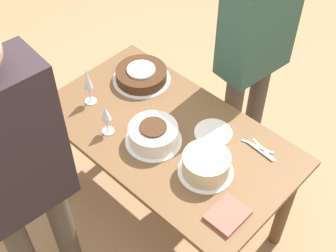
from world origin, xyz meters
The scene contains 12 objects.
ground_plane centered at (0.00, 0.00, 0.00)m, with size 12.00×12.00×0.00m, color #A87F56.
dining_table centered at (0.00, 0.00, 0.61)m, with size 1.33×0.75×0.74m.
cake_center_white centered at (0.01, 0.09, 0.79)m, with size 0.29×0.29×0.11m.
cake_front_chocolate centered at (0.39, -0.19, 0.78)m, with size 0.33×0.33×0.08m.
cake_back_decorated centered at (-0.30, 0.06, 0.80)m, with size 0.27×0.27×0.11m.
wine_glass_near centered at (0.46, 0.12, 0.89)m, with size 0.06×0.06×0.23m.
wine_glass_far centered at (0.23, 0.21, 0.87)m, with size 0.06×0.06×0.18m.
dessert_plate_left centered at (-0.17, -0.16, 0.75)m, with size 0.19×0.19×0.01m.
fork_pile centered at (-0.41, -0.23, 0.75)m, with size 0.20×0.06×0.01m.
napkin_stack centered at (-0.53, 0.18, 0.75)m, with size 0.14×0.17×0.02m.
person_cutting centered at (-0.03, -0.66, 0.99)m, with size 0.27×0.42×1.64m.
person_watching centered at (0.11, 0.75, 1.04)m, with size 0.26×0.42×1.72m.
Camera 1 is at (-1.10, 1.15, 2.52)m, focal length 50.00 mm.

